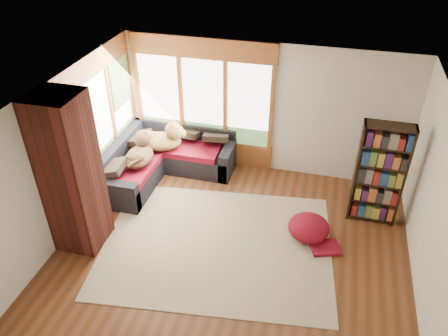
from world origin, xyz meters
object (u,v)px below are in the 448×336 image
at_px(bookshelf, 379,174).
at_px(dog_brindle, 140,150).
at_px(area_rug, 217,244).
at_px(pouf, 309,227).
at_px(sectional_sofa, 156,162).
at_px(dog_tan, 162,136).
at_px(brick_chimney, 71,175).

distance_m(bookshelf, dog_brindle, 4.25).
xyz_separation_m(area_rug, bookshelf, (2.41, 1.32, 0.92)).
xyz_separation_m(bookshelf, pouf, (-1.00, -0.74, -0.73)).
bearing_deg(sectional_sofa, dog_tan, 62.75).
height_order(brick_chimney, bookshelf, brick_chimney).
bearing_deg(brick_chimney, pouf, 15.79).
xyz_separation_m(brick_chimney, sectional_sofa, (0.45, 2.05, -1.00)).
distance_m(area_rug, dog_tan, 2.53).
bearing_deg(pouf, bookshelf, 36.54).
relative_size(bookshelf, pouf, 2.72).
height_order(brick_chimney, area_rug, brick_chimney).
bearing_deg(area_rug, sectional_sofa, 136.12).
bearing_deg(dog_brindle, sectional_sofa, -31.65).
height_order(area_rug, dog_tan, dog_tan).
bearing_deg(dog_tan, area_rug, -58.50).
height_order(pouf, dog_brindle, dog_brindle).
height_order(brick_chimney, dog_brindle, brick_chimney).
bearing_deg(area_rug, bookshelf, 28.69).
relative_size(pouf, dog_tan, 0.68).
bearing_deg(dog_brindle, brick_chimney, 161.83).
xyz_separation_m(bookshelf, dog_tan, (-4.00, 0.49, -0.13)).
bearing_deg(sectional_sofa, brick_chimney, -101.54).
bearing_deg(dog_tan, pouf, -32.16).
distance_m(bookshelf, pouf, 1.44).
bearing_deg(brick_chimney, dog_brindle, 80.10).
distance_m(sectional_sofa, bookshelf, 4.15).
xyz_separation_m(bookshelf, dog_brindle, (-4.24, -0.04, -0.17)).
xyz_separation_m(dog_tan, dog_brindle, (-0.25, -0.53, -0.04)).
relative_size(pouf, dog_brindle, 0.79).
distance_m(area_rug, bookshelf, 2.89).
bearing_deg(sectional_sofa, dog_brindle, -112.63).
bearing_deg(bookshelf, dog_brindle, -179.49).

